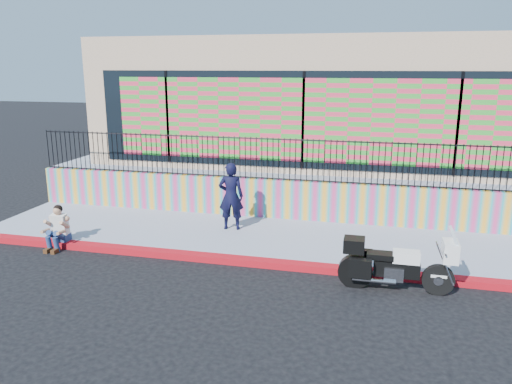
% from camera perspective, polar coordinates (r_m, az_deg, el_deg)
% --- Properties ---
extents(ground, '(90.00, 90.00, 0.00)m').
position_cam_1_polar(ground, '(11.33, 1.96, -8.55)').
color(ground, black).
rests_on(ground, ground).
extents(red_curb, '(16.00, 0.30, 0.15)m').
position_cam_1_polar(red_curb, '(11.30, 1.97, -8.20)').
color(red_curb, '#AE0C10').
rests_on(red_curb, ground).
extents(sidewalk, '(16.00, 3.00, 0.15)m').
position_cam_1_polar(sidewalk, '(12.81, 3.48, -5.45)').
color(sidewalk, gray).
rests_on(sidewalk, ground).
extents(mural_wall, '(16.00, 0.20, 1.10)m').
position_cam_1_polar(mural_wall, '(14.13, 4.68, -0.93)').
color(mural_wall, '#DA397C').
rests_on(mural_wall, sidewalk).
extents(metal_fence, '(15.80, 0.04, 1.20)m').
position_cam_1_polar(metal_fence, '(13.88, 4.78, 3.66)').
color(metal_fence, black).
rests_on(metal_fence, mural_wall).
extents(elevated_platform, '(16.00, 10.00, 1.25)m').
position_cam_1_polar(elevated_platform, '(19.07, 7.12, 2.76)').
color(elevated_platform, gray).
rests_on(elevated_platform, ground).
extents(storefront_building, '(14.00, 8.06, 4.00)m').
position_cam_1_polar(storefront_building, '(18.52, 7.29, 10.61)').
color(storefront_building, tan).
rests_on(storefront_building, elevated_platform).
extents(police_motorcycle, '(2.22, 0.73, 1.38)m').
position_cam_1_polar(police_motorcycle, '(10.38, 15.55, -7.83)').
color(police_motorcycle, black).
rests_on(police_motorcycle, ground).
extents(police_officer, '(0.72, 0.54, 1.80)m').
position_cam_1_polar(police_officer, '(13.15, -2.88, -0.48)').
color(police_officer, black).
rests_on(police_officer, sidewalk).
extents(seated_man, '(0.54, 0.71, 1.06)m').
position_cam_1_polar(seated_man, '(13.17, -21.83, -4.21)').
color(seated_man, navy).
rests_on(seated_man, ground).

